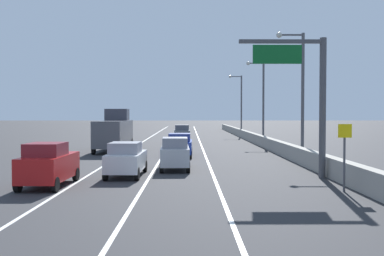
{
  "coord_description": "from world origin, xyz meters",
  "views": [
    {
      "loc": [
        0.13,
        -2.22,
        3.46
      ],
      "look_at": [
        0.5,
        48.39,
        1.85
      ],
      "focal_mm": 42.75,
      "sensor_mm": 36.0,
      "label": 1
    }
  ],
  "objects": [
    {
      "name": "lamp_post_right_second",
      "position": [
        8.44,
        32.08,
        5.52
      ],
      "size": [
        2.14,
        0.44,
        9.57
      ],
      "color": "#4C4C51",
      "rests_on": "ground_plane"
    },
    {
      "name": "lane_stripe_right",
      "position": [
        1.5,
        55.0,
        0.0
      ],
      "size": [
        0.16,
        130.0,
        0.0
      ],
      "primitive_type": "cube",
      "color": "silver",
      "rests_on": "ground_plane"
    },
    {
      "name": "box_truck",
      "position": [
        -6.75,
        39.9,
        1.77
      ],
      "size": [
        2.51,
        8.49,
        3.9
      ],
      "color": "#4C4C51",
      "rests_on": "ground_plane"
    },
    {
      "name": "overhead_sign_gantry",
      "position": [
        6.56,
        22.15,
        4.73
      ],
      "size": [
        4.68,
        0.36,
        7.5
      ],
      "color": "#47474C",
      "rests_on": "ground_plane"
    },
    {
      "name": "lane_stripe_center",
      "position": [
        -2.0,
        55.0,
        0.0
      ],
      "size": [
        0.16,
        130.0,
        0.0
      ],
      "primitive_type": "cube",
      "color": "silver",
      "rests_on": "ground_plane"
    },
    {
      "name": "car_blue_3",
      "position": [
        -0.58,
        34.08,
        0.95
      ],
      "size": [
        2.02,
        4.66,
        1.89
      ],
      "color": "#1E389E",
      "rests_on": "ground_plane"
    },
    {
      "name": "jersey_barrier_right",
      "position": [
        7.9,
        40.0,
        0.55
      ],
      "size": [
        0.6,
        120.0,
        1.1
      ],
      "primitive_type": "cube",
      "color": "#9E998E",
      "rests_on": "ground_plane"
    },
    {
      "name": "lane_stripe_left",
      "position": [
        -5.5,
        55.0,
        0.0
      ],
      "size": [
        0.16,
        130.0,
        0.0
      ],
      "primitive_type": "cube",
      "color": "silver",
      "rests_on": "ground_plane"
    },
    {
      "name": "ground_plane",
      "position": [
        0.0,
        64.0,
        0.0
      ],
      "size": [
        320.0,
        320.0,
        0.0
      ],
      "primitive_type": "plane",
      "color": "#2D2D30"
    },
    {
      "name": "car_silver_0",
      "position": [
        -0.71,
        25.91,
        0.99
      ],
      "size": [
        1.87,
        4.5,
        2.0
      ],
      "color": "#B7B7BC",
      "rests_on": "ground_plane"
    },
    {
      "name": "car_gray_2",
      "position": [
        -0.68,
        51.14,
        1.06
      ],
      "size": [
        1.98,
        4.36,
        2.14
      ],
      "color": "slate",
      "rests_on": "ground_plane"
    },
    {
      "name": "car_red_4",
      "position": [
        -6.53,
        19.42,
        1.04
      ],
      "size": [
        1.95,
        4.35,
        2.09
      ],
      "color": "red",
      "rests_on": "ground_plane"
    },
    {
      "name": "lamp_post_right_fourth",
      "position": [
        8.26,
        70.55,
        5.52
      ],
      "size": [
        2.14,
        0.44,
        9.57
      ],
      "color": "#4C4C51",
      "rests_on": "ground_plane"
    },
    {
      "name": "car_white_1",
      "position": [
        -3.32,
        22.92,
        0.95
      ],
      "size": [
        1.94,
        4.43,
        1.9
      ],
      "color": "white",
      "rests_on": "ground_plane"
    },
    {
      "name": "speed_advisory_sign",
      "position": [
        7.0,
        17.8,
        1.76
      ],
      "size": [
        0.6,
        0.11,
        3.0
      ],
      "color": "#4C4C51",
      "rests_on": "ground_plane"
    },
    {
      "name": "lamp_post_right_third",
      "position": [
        8.63,
        51.32,
        5.52
      ],
      "size": [
        2.14,
        0.44,
        9.57
      ],
      "color": "#4C4C51",
      "rests_on": "ground_plane"
    }
  ]
}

